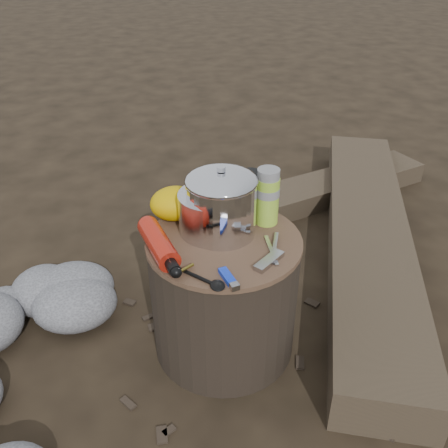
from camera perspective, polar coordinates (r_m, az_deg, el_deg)
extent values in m
plane|color=black|center=(1.72, 0.00, -13.69)|extent=(60.00, 60.00, 0.00)
cylinder|color=black|center=(1.57, 0.00, -8.27)|extent=(0.46, 0.46, 0.43)
cube|color=#3B3023|center=(2.18, 16.41, -1.33)|extent=(0.93, 1.85, 0.16)
cube|color=#3B3023|center=(2.55, 11.26, 3.89)|extent=(1.23, 0.62, 0.10)
cylinder|color=silver|center=(1.45, -1.31, 1.36)|extent=(0.21, 0.21, 0.13)
cylinder|color=silver|center=(1.42, -0.32, 2.54)|extent=(0.21, 0.21, 0.21)
cylinder|color=#96C334|center=(1.49, 5.09, 3.20)|extent=(0.07, 0.07, 0.18)
cylinder|color=black|center=(1.57, 3.03, 3.76)|extent=(0.08, 0.08, 0.13)
ellipsoid|color=#D3A602|center=(1.53, -5.76, 2.41)|extent=(0.16, 0.13, 0.11)
cube|color=#12124E|center=(1.57, -2.00, 3.97)|extent=(0.10, 0.04, 0.13)
cube|color=#112FC4|center=(1.29, 0.39, -6.16)|extent=(0.04, 0.09, 0.02)
cube|color=#A4A4A9|center=(1.35, 5.29, -4.32)|extent=(0.10, 0.09, 0.02)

